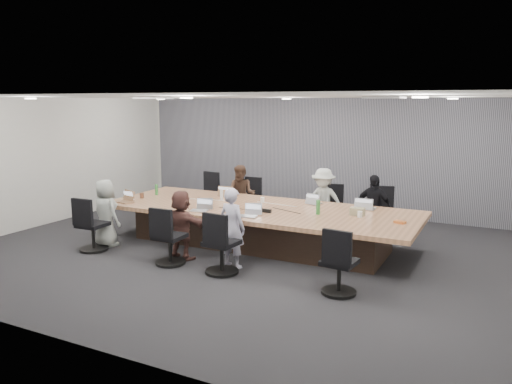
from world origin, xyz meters
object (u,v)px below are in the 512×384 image
at_px(chair_0, 208,198).
at_px(chair_7, 339,267).
at_px(laptop_1, 229,195).
at_px(bottle_green_left, 156,190).
at_px(canvas_bag, 357,211).
at_px(laptop_6, 248,216).
at_px(chair_4, 93,229).
at_px(bottle_clear, 222,195).
at_px(person_1, 242,195).
at_px(person_4, 106,213).
at_px(laptop_3, 366,208).
at_px(chair_2, 328,213).
at_px(chair_1, 249,204).
at_px(person_6, 232,228).
at_px(person_2, 323,201).
at_px(chair_5, 170,241).
at_px(laptop_5, 199,211).
at_px(person_5, 182,225).
at_px(laptop_4, 125,202).
at_px(conference_table, 258,225).
at_px(laptop_2, 314,203).
at_px(stapler, 267,211).
at_px(person_3, 373,207).
at_px(chair_6, 222,248).
at_px(chair_3, 377,216).
at_px(bottle_green_right, 318,207).
at_px(mug_brown, 142,196).
at_px(snack_packet, 400,222).

relative_size(chair_0, chair_7, 1.09).
bearing_deg(laptop_1, bottle_green_left, 22.08).
bearing_deg(canvas_bag, chair_7, -81.71).
bearing_deg(chair_7, laptop_6, 160.82).
relative_size(chair_4, bottle_clear, 3.85).
xyz_separation_m(person_1, person_4, (-1.46, -2.70, -0.02)).
xyz_separation_m(laptop_1, laptop_3, (2.95, 0.00, 0.00)).
height_order(chair_2, chair_7, chair_7).
xyz_separation_m(chair_1, person_6, (1.29, -3.05, 0.28)).
height_order(chair_1, bottle_green_left, bottle_green_left).
bearing_deg(person_2, bottle_green_left, -160.64).
height_order(chair_5, laptop_5, chair_5).
relative_size(chair_5, person_5, 0.66).
distance_m(person_6, laptop_6, 0.56).
xyz_separation_m(laptop_4, laptop_6, (2.75, 0.00, 0.00)).
xyz_separation_m(conference_table, chair_2, (0.82, 1.70, -0.03)).
height_order(chair_1, laptop_2, chair_1).
relative_size(chair_2, laptop_4, 2.35).
xyz_separation_m(chair_0, chair_2, (3.02, 0.00, -0.06)).
relative_size(laptop_3, stapler, 1.92).
bearing_deg(chair_1, person_3, 171.70).
relative_size(person_3, stapler, 7.33).
relative_size(laptop_4, bottle_green_left, 1.41).
bearing_deg(chair_4, person_1, 61.78).
bearing_deg(chair_7, person_2, 118.97).
distance_m(laptop_1, person_6, 2.51).
bearing_deg(stapler, chair_0, 143.04).
distance_m(conference_table, stapler, 0.62).
relative_size(laptop_3, person_4, 0.27).
bearing_deg(person_1, chair_5, -96.72).
bearing_deg(bottle_green_left, person_4, -90.92).
bearing_deg(chair_4, bottle_clear, 48.97).
xyz_separation_m(chair_1, laptop_2, (1.92, -0.90, 0.36)).
xyz_separation_m(chair_6, laptop_1, (-1.29, 2.50, 0.33)).
distance_m(chair_4, laptop_5, 1.98).
bearing_deg(chair_6, chair_1, 115.52).
relative_size(chair_6, stapler, 4.71).
distance_m(chair_0, person_5, 3.35).
height_order(laptop_5, person_6, person_6).
bearing_deg(laptop_6, canvas_bag, 18.87).
bearing_deg(laptop_6, person_6, -101.69).
bearing_deg(chair_3, laptop_1, -1.69).
bearing_deg(chair_5, laptop_5, 88.13).
relative_size(chair_0, person_4, 0.67).
xyz_separation_m(person_5, bottle_green_right, (2.04, 1.29, 0.26)).
bearing_deg(mug_brown, laptop_4, -88.73).
height_order(person_1, bottle_clear, person_1).
bearing_deg(laptop_4, laptop_3, 32.98).
height_order(laptop_3, bottle_green_left, bottle_green_left).
height_order(laptop_5, snack_packet, snack_packet).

